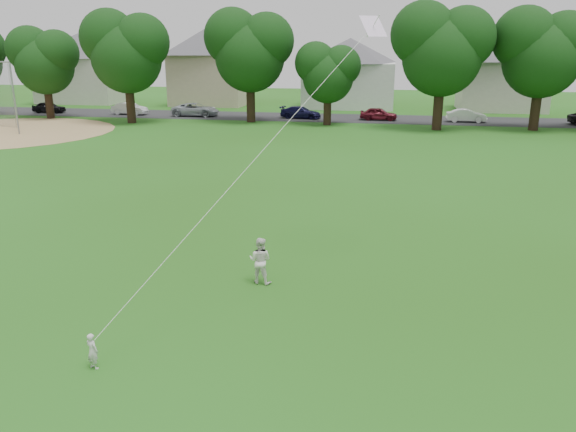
# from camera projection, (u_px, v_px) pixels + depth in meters

# --- Properties ---
(ground) EXTENTS (160.00, 160.00, 0.00)m
(ground) POSITION_uv_depth(u_px,v_px,m) (183.00, 325.00, 13.69)
(ground) COLOR #245012
(ground) RESTS_ON ground
(street) EXTENTS (90.00, 7.00, 0.01)m
(street) POSITION_uv_depth(u_px,v_px,m) (340.00, 118.00, 53.23)
(street) COLOR #2D2D30
(street) RESTS_ON ground
(toddler) EXTENTS (0.34, 0.28, 0.81)m
(toddler) POSITION_uv_depth(u_px,v_px,m) (92.00, 351.00, 11.72)
(toddler) COLOR silver
(toddler) RESTS_ON ground
(older_boy) EXTENTS (0.73, 0.61, 1.36)m
(older_boy) POSITION_uv_depth(u_px,v_px,m) (260.00, 260.00, 15.93)
(older_boy) COLOR silver
(older_boy) RESTS_ON ground
(kite) EXTENTS (3.12, 4.34, 11.39)m
(kite) POSITION_uv_depth(u_px,v_px,m) (255.00, 159.00, 13.93)
(kite) COLOR white
(kite) RESTS_ON ground
(tree_row) EXTENTS (82.25, 8.57, 10.25)m
(tree_row) POSITION_uv_depth(u_px,v_px,m) (377.00, 49.00, 45.79)
(tree_row) COLOR black
(tree_row) RESTS_ON ground
(parked_cars) EXTENTS (70.57, 2.24, 1.26)m
(parked_cars) POSITION_uv_depth(u_px,v_px,m) (394.00, 114.00, 51.27)
(parked_cars) COLOR black
(parked_cars) RESTS_ON ground
(house_row) EXTENTS (77.82, 14.10, 10.20)m
(house_row) POSITION_uv_depth(u_px,v_px,m) (357.00, 61.00, 61.08)
(house_row) COLOR beige
(house_row) RESTS_ON ground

